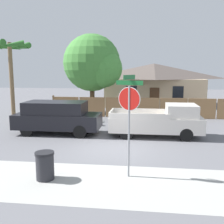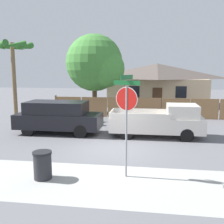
{
  "view_description": "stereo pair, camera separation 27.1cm",
  "coord_description": "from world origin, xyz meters",
  "px_view_note": "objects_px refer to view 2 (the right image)",
  "views": [
    {
      "loc": [
        1.4,
        -11.57,
        3.64
      ],
      "look_at": [
        -0.13,
        1.05,
        1.6
      ],
      "focal_mm": 42.0,
      "sensor_mm": 36.0,
      "label": 1
    },
    {
      "loc": [
        1.67,
        -11.53,
        3.64
      ],
      "look_at": [
        -0.13,
        1.05,
        1.6
      ],
      "focal_mm": 42.0,
      "sensor_mm": 36.0,
      "label": 2
    }
  ],
  "objects_px": {
    "palm_tree": "(13,53)",
    "stop_sign": "(127,108)",
    "red_suv": "(58,116)",
    "orange_pickup": "(160,121)",
    "oak_tree": "(97,64)",
    "trash_bin": "(43,165)",
    "house": "(157,84)"
  },
  "relations": [
    {
      "from": "red_suv",
      "to": "orange_pickup",
      "type": "bearing_deg",
      "value": 0.24
    },
    {
      "from": "house",
      "to": "red_suv",
      "type": "xyz_separation_m",
      "value": [
        -5.92,
        -13.45,
        -1.23
      ]
    },
    {
      "from": "orange_pickup",
      "to": "stop_sign",
      "type": "height_order",
      "value": "stop_sign"
    },
    {
      "from": "house",
      "to": "oak_tree",
      "type": "bearing_deg",
      "value": -130.92
    },
    {
      "from": "house",
      "to": "oak_tree",
      "type": "distance_m",
      "value": 8.09
    },
    {
      "from": "palm_tree",
      "to": "orange_pickup",
      "type": "relative_size",
      "value": 1.12
    },
    {
      "from": "trash_bin",
      "to": "orange_pickup",
      "type": "bearing_deg",
      "value": 56.67
    },
    {
      "from": "house",
      "to": "red_suv",
      "type": "relative_size",
      "value": 2.13
    },
    {
      "from": "oak_tree",
      "to": "trash_bin",
      "type": "relative_size",
      "value": 6.97
    },
    {
      "from": "palm_tree",
      "to": "red_suv",
      "type": "distance_m",
      "value": 6.48
    },
    {
      "from": "house",
      "to": "oak_tree",
      "type": "xyz_separation_m",
      "value": [
        -5.15,
        -5.94,
        1.9
      ]
    },
    {
      "from": "oak_tree",
      "to": "orange_pickup",
      "type": "xyz_separation_m",
      "value": [
        5.05,
        -7.51,
        -3.27
      ]
    },
    {
      "from": "palm_tree",
      "to": "stop_sign",
      "type": "distance_m",
      "value": 12.59
    },
    {
      "from": "orange_pickup",
      "to": "stop_sign",
      "type": "relative_size",
      "value": 1.44
    },
    {
      "from": "palm_tree",
      "to": "trash_bin",
      "type": "relative_size",
      "value": 5.9
    },
    {
      "from": "palm_tree",
      "to": "red_suv",
      "type": "bearing_deg",
      "value": -35.6
    },
    {
      "from": "red_suv",
      "to": "stop_sign",
      "type": "xyz_separation_m",
      "value": [
        4.44,
        -5.73,
        1.39
      ]
    },
    {
      "from": "stop_sign",
      "to": "trash_bin",
      "type": "height_order",
      "value": "stop_sign"
    },
    {
      "from": "palm_tree",
      "to": "stop_sign",
      "type": "bearing_deg",
      "value": -45.24
    },
    {
      "from": "house",
      "to": "trash_bin",
      "type": "relative_size",
      "value": 10.97
    },
    {
      "from": "house",
      "to": "trash_bin",
      "type": "distance_m",
      "value": 20.28
    },
    {
      "from": "red_suv",
      "to": "trash_bin",
      "type": "xyz_separation_m",
      "value": [
        1.67,
        -6.31,
        -0.52
      ]
    },
    {
      "from": "oak_tree",
      "to": "orange_pickup",
      "type": "distance_m",
      "value": 9.62
    },
    {
      "from": "red_suv",
      "to": "trash_bin",
      "type": "distance_m",
      "value": 6.54
    },
    {
      "from": "palm_tree",
      "to": "stop_sign",
      "type": "relative_size",
      "value": 1.61
    },
    {
      "from": "oak_tree",
      "to": "red_suv",
      "type": "height_order",
      "value": "oak_tree"
    },
    {
      "from": "palm_tree",
      "to": "oak_tree",
      "type": "bearing_deg",
      "value": 41.56
    },
    {
      "from": "house",
      "to": "stop_sign",
      "type": "distance_m",
      "value": 19.23
    },
    {
      "from": "palm_tree",
      "to": "orange_pickup",
      "type": "bearing_deg",
      "value": -16.84
    },
    {
      "from": "oak_tree",
      "to": "palm_tree",
      "type": "relative_size",
      "value": 1.18
    },
    {
      "from": "house",
      "to": "red_suv",
      "type": "bearing_deg",
      "value": -113.76
    },
    {
      "from": "house",
      "to": "palm_tree",
      "type": "bearing_deg",
      "value": -134.38
    }
  ]
}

